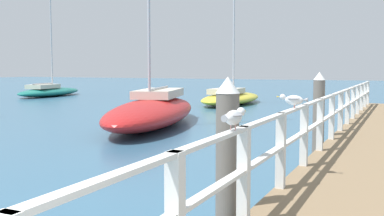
{
  "coord_description": "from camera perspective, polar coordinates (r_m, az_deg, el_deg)",
  "views": [
    {
      "loc": [
        0.34,
        -0.58,
        2.12
      ],
      "look_at": [
        -3.01,
        6.59,
        1.42
      ],
      "focal_mm": 42.81,
      "sensor_mm": 36.0,
      "label": 1
    }
  ],
  "objects": [
    {
      "name": "boat_1",
      "position": [
        16.87,
        -4.89,
        -0.31
      ],
      "size": [
        4.88,
        9.17,
        10.62
      ],
      "rotation": [
        0.0,
        0.0,
        3.43
      ],
      "color": "red",
      "rests_on": "ground_plane"
    },
    {
      "name": "pier_railing",
      "position": [
        11.98,
        17.56,
        -0.09
      ],
      "size": [
        0.12,
        21.04,
        1.06
      ],
      "color": "silver",
      "rests_on": "pier_deck"
    },
    {
      "name": "dock_piling_far",
      "position": [
        11.72,
        15.5,
        -0.54
      ],
      "size": [
        0.29,
        0.29,
        2.02
      ],
      "color": "#6B6056",
      "rests_on": "ground_plane"
    },
    {
      "name": "boat_2",
      "position": [
        35.63,
        -17.34,
        2.02
      ],
      "size": [
        3.31,
        7.18,
        8.53
      ],
      "rotation": [
        0.0,
        0.0,
        0.14
      ],
      "color": "#197266",
      "rests_on": "ground_plane"
    },
    {
      "name": "boat_0",
      "position": [
        26.7,
        4.88,
        1.33
      ],
      "size": [
        2.75,
        7.2,
        9.47
      ],
      "rotation": [
        0.0,
        0.0,
        0.03
      ],
      "color": "gold",
      "rests_on": "ground_plane"
    },
    {
      "name": "seagull_foreground",
      "position": [
        4.57,
        5.24,
        -1.08
      ],
      "size": [
        0.2,
        0.48,
        0.21
      ],
      "rotation": [
        0.0,
        0.0,
        6.18
      ],
      "color": "white",
      "rests_on": "pier_railing"
    },
    {
      "name": "dock_piling_near",
      "position": [
        5.57,
        4.42,
        -6.4
      ],
      "size": [
        0.29,
        0.29,
        2.02
      ],
      "color": "#6B6056",
      "rests_on": "ground_plane"
    },
    {
      "name": "seagull_background",
      "position": [
        7.17,
        12.52,
        1.04
      ],
      "size": [
        0.48,
        0.18,
        0.21
      ],
      "rotation": [
        0.0,
        0.0,
        1.58
      ],
      "color": "white",
      "rests_on": "pier_railing"
    }
  ]
}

